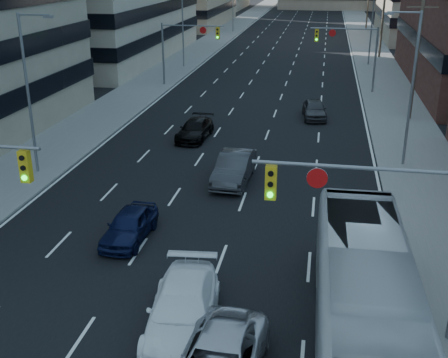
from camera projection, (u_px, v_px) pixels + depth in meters
road_surface at (304, 13)px, 131.72m from camera, size 18.00×300.00×0.02m
sidewalk_left at (256, 12)px, 133.58m from camera, size 5.00×300.00×0.15m
sidewalk_right at (354, 13)px, 129.80m from camera, size 5.00×300.00×0.15m
signal_near_right at (380, 215)px, 17.07m from camera, size 6.59×0.33×6.00m
signal_far_left at (186, 42)px, 53.48m from camera, size 6.09×0.33×6.00m
signal_far_right at (350, 46)px, 50.96m from camera, size 6.09×0.33×6.00m
utility_pole_block at (418, 44)px, 41.43m from camera, size 2.20×0.28×11.00m
utility_pole_midblock at (384, 11)px, 68.94m from camera, size 2.20×0.28×11.00m
streetlight_left_near at (30, 87)px, 30.73m from camera, size 2.03×0.22×9.00m
streetlight_left_mid at (184, 22)px, 62.82m from camera, size 2.03×0.22×9.00m
streetlight_left_far at (234, 1)px, 94.91m from camera, size 2.03×0.22×9.00m
streetlight_right_near at (410, 83)px, 31.92m from camera, size 2.03×0.22×9.00m
streetlight_right_far at (371, 21)px, 64.01m from camera, size 2.03×0.22×9.00m
white_van at (183, 309)px, 18.56m from camera, size 2.70×5.57×1.56m
transit_bus at (365, 303)px, 17.27m from camera, size 3.12×12.32×3.42m
sedan_blue at (129, 225)px, 24.63m from camera, size 1.77×4.12×1.39m
sedan_grey_center at (234, 168)px, 31.09m from camera, size 1.94×5.02×1.63m
sedan_black_far at (195, 130)px, 38.67m from camera, size 2.14×4.66×1.32m
sedan_grey_right at (314, 109)px, 43.71m from camera, size 2.17×4.40×1.44m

